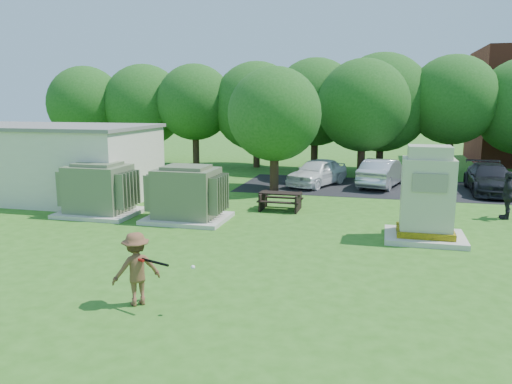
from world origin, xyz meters
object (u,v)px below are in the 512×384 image
(transformer_left, at_px, (99,190))
(batter, at_px, (136,269))
(transformer_right, at_px, (187,195))
(car_silver_a, at_px, (383,173))
(person_by_generator, at_px, (414,212))
(person_walking_right, at_px, (507,195))
(generator_cabinet, at_px, (427,199))
(picnic_table, at_px, (280,199))
(car_white, at_px, (317,172))
(car_dark, at_px, (490,179))

(transformer_left, bearing_deg, batter, -53.55)
(transformer_right, xyz_separation_m, car_silver_a, (7.04, 9.47, -0.24))
(transformer_left, bearing_deg, person_by_generator, 0.11)
(transformer_right, distance_m, person_by_generator, 8.14)
(batter, xyz_separation_m, person_walking_right, (9.76, 10.87, 0.09))
(transformer_left, bearing_deg, generator_cabinet, -2.61)
(transformer_left, distance_m, picnic_table, 7.24)
(batter, height_order, person_by_generator, batter)
(transformer_right, height_order, car_white, transformer_right)
(batter, distance_m, person_walking_right, 14.60)
(generator_cabinet, xyz_separation_m, car_white, (-4.76, 9.46, -0.62))
(generator_cabinet, bearing_deg, car_dark, 68.96)
(person_by_generator, height_order, car_dark, person_by_generator)
(generator_cabinet, relative_size, batter, 1.86)
(generator_cabinet, relative_size, car_white, 0.73)
(transformer_right, height_order, generator_cabinet, generator_cabinet)
(transformer_right, relative_size, picnic_table, 1.76)
(transformer_right, bearing_deg, batter, -75.84)
(picnic_table, height_order, car_white, car_white)
(person_by_generator, distance_m, car_silver_a, 9.51)
(transformer_left, bearing_deg, transformer_right, 0.00)
(person_by_generator, distance_m, car_white, 9.93)
(picnic_table, distance_m, car_white, 6.34)
(transformer_right, bearing_deg, picnic_table, 40.67)
(transformer_right, bearing_deg, generator_cabinet, -3.74)
(person_by_generator, relative_size, person_walking_right, 0.84)
(transformer_right, bearing_deg, car_dark, 36.33)
(car_silver_a, relative_size, car_dark, 0.91)
(person_by_generator, bearing_deg, batter, 91.03)
(transformer_left, relative_size, car_silver_a, 0.68)
(generator_cabinet, distance_m, person_walking_right, 5.00)
(generator_cabinet, distance_m, car_silver_a, 10.14)
(transformer_left, height_order, person_by_generator, transformer_left)
(generator_cabinet, bearing_deg, person_by_generator, 120.14)
(car_white, bearing_deg, person_by_generator, -41.43)
(person_walking_right, bearing_deg, car_white, -121.77)
(generator_cabinet, height_order, car_dark, generator_cabinet)
(batter, distance_m, person_by_generator, 9.84)
(picnic_table, distance_m, car_dark, 11.05)
(transformer_right, xyz_separation_m, picnic_table, (3.04, 2.61, -0.51))
(transformer_right, xyz_separation_m, generator_cabinet, (8.47, -0.55, 0.37))
(transformer_right, distance_m, person_walking_right, 12.12)
(generator_cabinet, height_order, batter, generator_cabinet)
(transformer_left, height_order, batter, transformer_left)
(person_walking_right, distance_m, car_white, 9.77)
(generator_cabinet, height_order, person_walking_right, generator_cabinet)
(car_silver_a, bearing_deg, transformer_right, 67.82)
(picnic_table, bearing_deg, person_by_generator, -26.88)
(batter, relative_size, car_silver_a, 0.37)
(car_dark, bearing_deg, generator_cabinet, -110.38)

